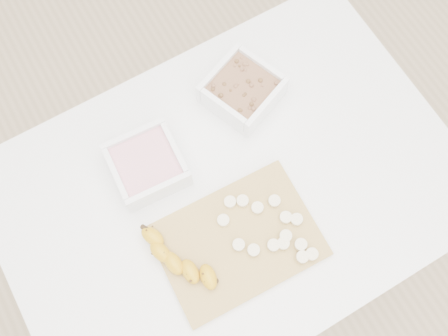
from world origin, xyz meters
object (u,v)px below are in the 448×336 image
bowl_yogurt (147,165)px  banana (180,260)px  cutting_board (238,241)px  table (230,199)px  bowl_granola (242,90)px

bowl_yogurt → banana: 0.22m
cutting_board → bowl_yogurt: bearing=110.4°
table → bowl_granola: (0.13, 0.18, 0.13)m
cutting_board → banana: (-0.12, 0.02, 0.02)m
banana → bowl_yogurt: bearing=67.2°
bowl_yogurt → cutting_board: bowl_yogurt is taller
bowl_yogurt → table: bearing=-43.1°
table → cutting_board: size_ratio=3.07×
cutting_board → banana: 0.13m
table → banana: bearing=-153.0°
table → bowl_granola: bowl_granola is taller
bowl_granola → cutting_board: 0.34m
bowl_yogurt → cutting_board: 0.25m
bowl_yogurt → banana: bearing=-99.6°
bowl_yogurt → banana: bowl_yogurt is taller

